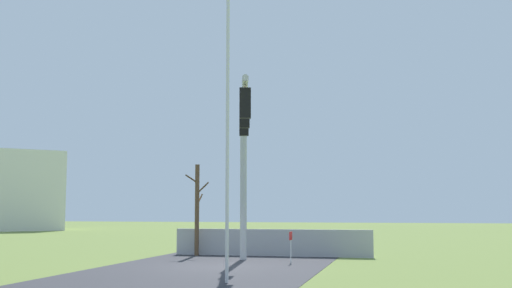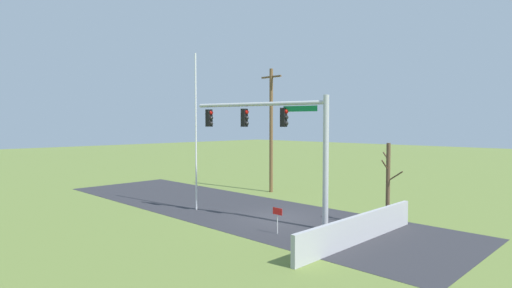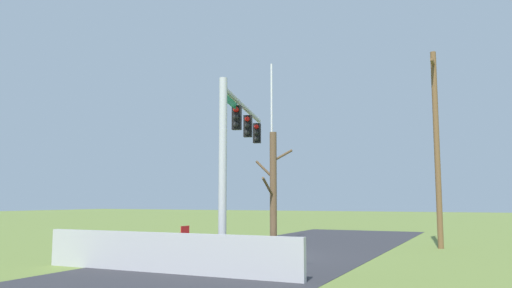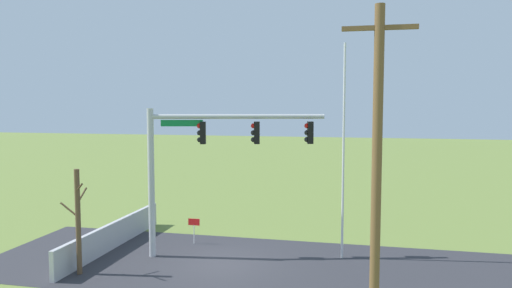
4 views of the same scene
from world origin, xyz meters
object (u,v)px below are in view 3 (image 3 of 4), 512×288
object	(u,v)px
flagpole	(272,152)
bare_tree	(273,202)
signal_mast	(237,137)
open_sign	(185,234)
utility_pole	(437,145)

from	to	relation	value
flagpole	bare_tree	distance (m)	11.10
signal_mast	flagpole	xyz separation A→B (m)	(-5.86, -0.99, -0.05)
flagpole	open_sign	xyz separation A→B (m)	(6.98, -0.63, -3.70)
flagpole	open_sign	distance (m)	7.93
utility_pole	signal_mast	bearing A→B (deg)	-44.18
flagpole	utility_pole	size ratio (longest dim) A/B	1.00
open_sign	utility_pole	bearing A→B (deg)	133.97
flagpole	bare_tree	bearing A→B (deg)	23.07
flagpole	bare_tree	xyz separation A→B (m)	(9.95, 4.24, -2.47)
signal_mast	flagpole	size ratio (longest dim) A/B	0.80
flagpole	signal_mast	bearing A→B (deg)	9.61
open_sign	signal_mast	bearing A→B (deg)	124.75
signal_mast	open_sign	bearing A→B (deg)	-55.25
flagpole	utility_pole	distance (m)	7.91
signal_mast	bare_tree	world-z (taller)	signal_mast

